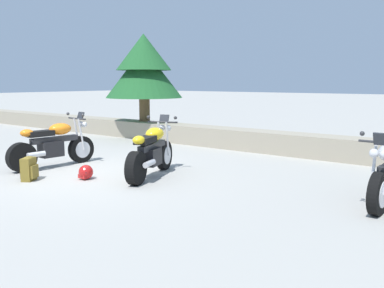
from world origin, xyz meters
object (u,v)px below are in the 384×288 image
(rider_backpack, at_px, (29,168))
(pine_tree_far_left, at_px, (144,67))
(motorcycle_yellow_centre, at_px, (152,152))
(rider_helmet, at_px, (86,172))
(motorcycle_orange_near_left, at_px, (54,145))

(rider_backpack, distance_m, pine_tree_far_left, 6.80)
(rider_backpack, bearing_deg, motorcycle_yellow_centre, 47.00)
(rider_backpack, xyz_separation_m, rider_helmet, (0.76, 0.73, -0.11))
(pine_tree_far_left, bearing_deg, motorcycle_yellow_centre, -44.73)
(motorcycle_yellow_centre, bearing_deg, motorcycle_orange_near_left, -165.11)
(rider_backpack, bearing_deg, pine_tree_far_left, 114.13)
(motorcycle_orange_near_left, bearing_deg, motorcycle_yellow_centre, 14.89)
(motorcycle_yellow_centre, relative_size, pine_tree_far_left, 0.69)
(motorcycle_orange_near_left, bearing_deg, rider_backpack, -54.95)
(rider_helmet, bearing_deg, motorcycle_orange_near_left, 166.76)
(motorcycle_orange_near_left, relative_size, motorcycle_yellow_centre, 1.04)
(motorcycle_yellow_centre, distance_m, rider_helmet, 1.33)
(rider_helmet, relative_size, pine_tree_far_left, 0.10)
(motorcycle_orange_near_left, xyz_separation_m, rider_backpack, (0.76, -1.08, -0.24))
(motorcycle_yellow_centre, xyz_separation_m, rider_helmet, (-0.83, -0.98, -0.35))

